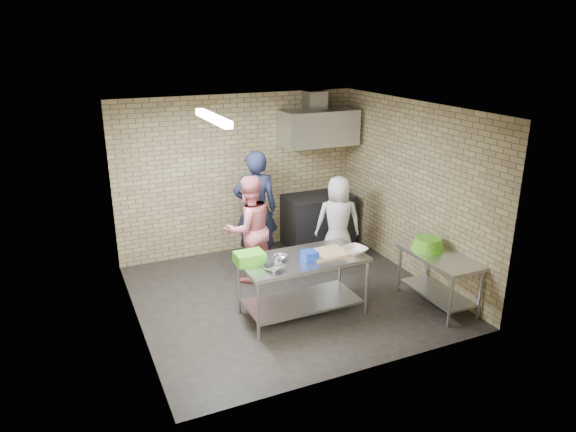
% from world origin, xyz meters
% --- Properties ---
extents(floor, '(4.20, 4.20, 0.00)m').
position_xyz_m(floor, '(0.00, 0.00, 0.00)').
color(floor, black).
rests_on(floor, ground).
extents(ceiling, '(4.20, 4.20, 0.00)m').
position_xyz_m(ceiling, '(0.00, 0.00, 2.70)').
color(ceiling, black).
rests_on(ceiling, ground).
extents(back_wall, '(4.20, 0.06, 2.70)m').
position_xyz_m(back_wall, '(0.00, 2.00, 1.35)').
color(back_wall, tan).
rests_on(back_wall, ground).
extents(front_wall, '(4.20, 0.06, 2.70)m').
position_xyz_m(front_wall, '(0.00, -2.00, 1.35)').
color(front_wall, tan).
rests_on(front_wall, ground).
extents(left_wall, '(0.06, 4.00, 2.70)m').
position_xyz_m(left_wall, '(-2.10, 0.00, 1.35)').
color(left_wall, tan).
rests_on(left_wall, ground).
extents(right_wall, '(0.06, 4.00, 2.70)m').
position_xyz_m(right_wall, '(2.10, 0.00, 1.35)').
color(right_wall, tan).
rests_on(right_wall, ground).
extents(prep_table, '(1.66, 0.83, 0.83)m').
position_xyz_m(prep_table, '(-0.03, -0.56, 0.41)').
color(prep_table, '#ADAFB4').
rests_on(prep_table, floor).
extents(side_counter, '(0.60, 1.20, 0.75)m').
position_xyz_m(side_counter, '(1.80, -1.10, 0.38)').
color(side_counter, silver).
rests_on(side_counter, floor).
extents(stove, '(1.20, 0.70, 0.90)m').
position_xyz_m(stove, '(1.35, 1.65, 0.45)').
color(stove, black).
rests_on(stove, floor).
extents(range_hood, '(1.30, 0.60, 0.60)m').
position_xyz_m(range_hood, '(1.35, 1.70, 2.10)').
color(range_hood, silver).
rests_on(range_hood, back_wall).
extents(hood_duct, '(0.35, 0.30, 0.30)m').
position_xyz_m(hood_duct, '(1.35, 1.85, 2.55)').
color(hood_duct, '#A5A8AD').
rests_on(hood_duct, back_wall).
extents(wall_shelf, '(0.80, 0.20, 0.04)m').
position_xyz_m(wall_shelf, '(1.65, 1.89, 1.92)').
color(wall_shelf, '#3F2B19').
rests_on(wall_shelf, back_wall).
extents(fluorescent_fixture, '(0.10, 1.25, 0.08)m').
position_xyz_m(fluorescent_fixture, '(-1.00, 0.00, 2.64)').
color(fluorescent_fixture, white).
rests_on(fluorescent_fixture, ceiling).
extents(green_crate, '(0.37, 0.28, 0.15)m').
position_xyz_m(green_crate, '(-0.73, -0.44, 0.90)').
color(green_crate, green).
rests_on(green_crate, prep_table).
extents(blue_tub, '(0.18, 0.18, 0.12)m').
position_xyz_m(blue_tub, '(0.02, -0.66, 0.89)').
color(blue_tub, '#1735B2').
rests_on(blue_tub, prep_table).
extents(cutting_board, '(0.51, 0.39, 0.03)m').
position_xyz_m(cutting_board, '(0.32, -0.58, 0.84)').
color(cutting_board, tan).
rests_on(cutting_board, prep_table).
extents(mixing_bowl_a, '(0.31, 0.31, 0.06)m').
position_xyz_m(mixing_bowl_a, '(-0.53, -0.76, 0.86)').
color(mixing_bowl_a, '#AFB2B6').
rests_on(mixing_bowl_a, prep_table).
extents(mixing_bowl_b, '(0.24, 0.24, 0.06)m').
position_xyz_m(mixing_bowl_b, '(-0.33, -0.51, 0.86)').
color(mixing_bowl_b, '#AAABB0').
rests_on(mixing_bowl_b, prep_table).
extents(ceramic_bowl, '(0.38, 0.38, 0.08)m').
position_xyz_m(ceramic_bowl, '(0.67, -0.71, 0.87)').
color(ceramic_bowl, beige).
rests_on(ceramic_bowl, prep_table).
extents(green_basin, '(0.46, 0.46, 0.17)m').
position_xyz_m(green_basin, '(1.78, -0.85, 0.83)').
color(green_basin, '#59C626').
rests_on(green_basin, side_counter).
extents(bottle_red, '(0.07, 0.07, 0.18)m').
position_xyz_m(bottle_red, '(1.40, 1.89, 2.03)').
color(bottle_red, '#B22619').
rests_on(bottle_red, wall_shelf).
extents(bottle_green, '(0.06, 0.06, 0.15)m').
position_xyz_m(bottle_green, '(1.80, 1.89, 2.02)').
color(bottle_green, green).
rests_on(bottle_green, wall_shelf).
extents(man_navy, '(0.80, 0.63, 1.92)m').
position_xyz_m(man_navy, '(-0.01, 1.21, 0.96)').
color(man_navy, '#141A32').
rests_on(man_navy, floor).
extents(woman_pink, '(0.89, 0.74, 1.65)m').
position_xyz_m(woman_pink, '(-0.30, 0.75, 0.83)').
color(woman_pink, '#E57981').
rests_on(woman_pink, floor).
extents(woman_white, '(0.85, 0.70, 1.49)m').
position_xyz_m(woman_white, '(1.21, 0.70, 0.75)').
color(woman_white, white).
rests_on(woman_white, floor).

